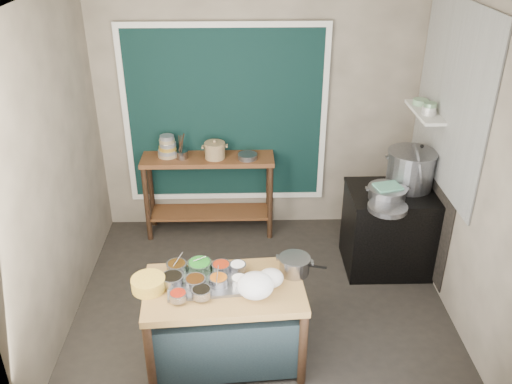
{
  "coord_description": "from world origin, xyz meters",
  "views": [
    {
      "loc": [
        -0.16,
        -4.15,
        3.39
      ],
      "look_at": [
        -0.05,
        0.25,
        1.06
      ],
      "focal_mm": 38.0,
      "sensor_mm": 36.0,
      "label": 1
    }
  ],
  "objects_px": {
    "stock_pot": "(410,169)",
    "steamer": "(387,193)",
    "condiment_tray": "(204,282)",
    "back_counter": "(209,195)",
    "ceramic_crock": "(215,151)",
    "utensil_cup": "(182,154)",
    "yellow_basin": "(148,284)",
    "stove_block": "(390,231)",
    "saucepan": "(294,265)",
    "prep_table": "(225,323)"
  },
  "relations": [
    {
      "from": "saucepan",
      "to": "ceramic_crock",
      "type": "height_order",
      "value": "ceramic_crock"
    },
    {
      "from": "steamer",
      "to": "stove_block",
      "type": "bearing_deg",
      "value": 47.48
    },
    {
      "from": "ceramic_crock",
      "to": "stock_pot",
      "type": "relative_size",
      "value": 0.48
    },
    {
      "from": "condiment_tray",
      "to": "ceramic_crock",
      "type": "bearing_deg",
      "value": 89.53
    },
    {
      "from": "yellow_basin",
      "to": "saucepan",
      "type": "distance_m",
      "value": 1.16
    },
    {
      "from": "stove_block",
      "to": "saucepan",
      "type": "relative_size",
      "value": 3.43
    },
    {
      "from": "utensil_cup",
      "to": "ceramic_crock",
      "type": "xyz_separation_m",
      "value": [
        0.36,
        -0.01,
        0.04
      ]
    },
    {
      "from": "back_counter",
      "to": "stock_pot",
      "type": "height_order",
      "value": "stock_pot"
    },
    {
      "from": "ceramic_crock",
      "to": "yellow_basin",
      "type": "bearing_deg",
      "value": -102.25
    },
    {
      "from": "prep_table",
      "to": "saucepan",
      "type": "relative_size",
      "value": 4.76
    },
    {
      "from": "back_counter",
      "to": "stock_pot",
      "type": "distance_m",
      "value": 2.22
    },
    {
      "from": "back_counter",
      "to": "condiment_tray",
      "type": "bearing_deg",
      "value": -88.06
    },
    {
      "from": "utensil_cup",
      "to": "condiment_tray",
      "type": "bearing_deg",
      "value": -80.04
    },
    {
      "from": "ceramic_crock",
      "to": "utensil_cup",
      "type": "bearing_deg",
      "value": 178.62
    },
    {
      "from": "stock_pot",
      "to": "steamer",
      "type": "relative_size",
      "value": 1.29
    },
    {
      "from": "condiment_tray",
      "to": "stove_block",
      "type": "bearing_deg",
      "value": 34.4
    },
    {
      "from": "back_counter",
      "to": "steamer",
      "type": "distance_m",
      "value": 2.03
    },
    {
      "from": "utensil_cup",
      "to": "steamer",
      "type": "relative_size",
      "value": 0.37
    },
    {
      "from": "back_counter",
      "to": "utensil_cup",
      "type": "distance_m",
      "value": 0.59
    },
    {
      "from": "stock_pot",
      "to": "back_counter",
      "type": "bearing_deg",
      "value": 163.05
    },
    {
      "from": "utensil_cup",
      "to": "stock_pot",
      "type": "bearing_deg",
      "value": -14.62
    },
    {
      "from": "prep_table",
      "to": "utensil_cup",
      "type": "xyz_separation_m",
      "value": [
        -0.51,
        2.01,
        0.62
      ]
    },
    {
      "from": "prep_table",
      "to": "steamer",
      "type": "relative_size",
      "value": 3.26
    },
    {
      "from": "prep_table",
      "to": "condiment_tray",
      "type": "bearing_deg",
      "value": 160.3
    },
    {
      "from": "condiment_tray",
      "to": "stock_pot",
      "type": "xyz_separation_m",
      "value": [
        1.98,
        1.36,
        0.31
      ]
    },
    {
      "from": "prep_table",
      "to": "saucepan",
      "type": "height_order",
      "value": "saucepan"
    },
    {
      "from": "yellow_basin",
      "to": "steamer",
      "type": "distance_m",
      "value": 2.43
    },
    {
      "from": "utensil_cup",
      "to": "steamer",
      "type": "distance_m",
      "value": 2.22
    },
    {
      "from": "condiment_tray",
      "to": "stock_pot",
      "type": "height_order",
      "value": "stock_pot"
    },
    {
      "from": "prep_table",
      "to": "condiment_tray",
      "type": "xyz_separation_m",
      "value": [
        -0.16,
        0.05,
        0.39
      ]
    },
    {
      "from": "yellow_basin",
      "to": "stove_block",
      "type": "bearing_deg",
      "value": 30.25
    },
    {
      "from": "condiment_tray",
      "to": "steamer",
      "type": "relative_size",
      "value": 1.47
    },
    {
      "from": "back_counter",
      "to": "yellow_basin",
      "type": "relative_size",
      "value": 5.47
    },
    {
      "from": "yellow_basin",
      "to": "condiment_tray",
      "type": "bearing_deg",
      "value": 8.1
    },
    {
      "from": "condiment_tray",
      "to": "utensil_cup",
      "type": "bearing_deg",
      "value": 99.96
    },
    {
      "from": "condiment_tray",
      "to": "yellow_basin",
      "type": "distance_m",
      "value": 0.43
    },
    {
      "from": "stove_block",
      "to": "steamer",
      "type": "height_order",
      "value": "steamer"
    },
    {
      "from": "prep_table",
      "to": "saucepan",
      "type": "distance_m",
      "value": 0.74
    },
    {
      "from": "prep_table",
      "to": "yellow_basin",
      "type": "bearing_deg",
      "value": 177.5
    },
    {
      "from": "stove_block",
      "to": "steamer",
      "type": "xyz_separation_m",
      "value": [
        -0.13,
        -0.14,
        0.52
      ]
    },
    {
      "from": "prep_table",
      "to": "condiment_tray",
      "type": "distance_m",
      "value": 0.42
    },
    {
      "from": "stock_pot",
      "to": "condiment_tray",
      "type": "bearing_deg",
      "value": -145.54
    },
    {
      "from": "stock_pot",
      "to": "steamer",
      "type": "bearing_deg",
      "value": -138.5
    },
    {
      "from": "back_counter",
      "to": "steamer",
      "type": "relative_size",
      "value": 3.78
    },
    {
      "from": "ceramic_crock",
      "to": "stock_pot",
      "type": "distance_m",
      "value": 2.05
    },
    {
      "from": "prep_table",
      "to": "steamer",
      "type": "height_order",
      "value": "steamer"
    },
    {
      "from": "stove_block",
      "to": "stock_pot",
      "type": "relative_size",
      "value": 1.83
    },
    {
      "from": "stock_pot",
      "to": "steamer",
      "type": "xyz_separation_m",
      "value": [
        -0.28,
        -0.25,
        -0.13
      ]
    },
    {
      "from": "condiment_tray",
      "to": "saucepan",
      "type": "xyz_separation_m",
      "value": [
        0.73,
        0.13,
        0.06
      ]
    },
    {
      "from": "saucepan",
      "to": "utensil_cup",
      "type": "height_order",
      "value": "utensil_cup"
    }
  ]
}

